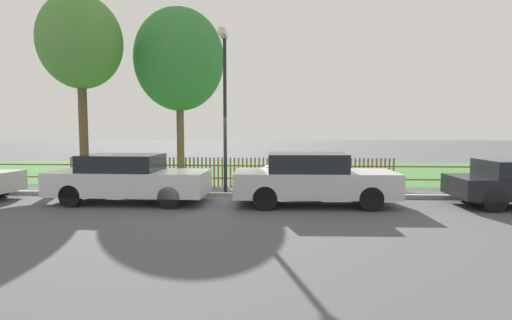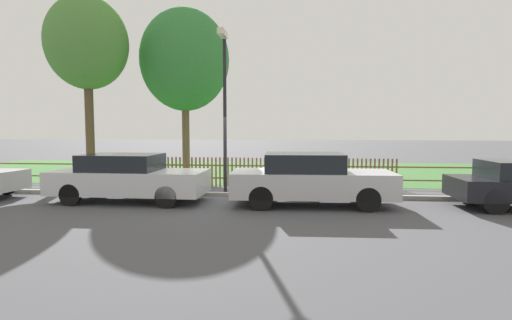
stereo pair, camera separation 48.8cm
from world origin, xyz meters
The scene contains 10 objects.
ground_plane centered at (0.00, 0.00, 0.00)m, with size 120.00×120.00×0.00m, color #4C4C51.
kerb_stone centered at (0.00, 0.10, 0.06)m, with size 31.55×0.20×0.12m, color #9E998E.
grass_strip centered at (0.00, 7.57, 0.01)m, with size 31.55×10.59×0.01m, color #3D7033.
park_fence centered at (0.00, 2.29, 0.53)m, with size 31.55×0.05×1.07m.
parked_car_black_saloon centered at (-2.45, -1.08, 0.71)m, with size 4.45×1.80×1.39m.
parked_car_navy_estate centered at (2.80, -1.11, 0.74)m, with size 4.47×1.92×1.45m.
covered_motorcycle centered at (2.13, 1.12, 0.61)m, with size 1.91×0.82×1.01m.
tree_nearest_kerb centered at (-6.56, 4.50, 5.77)m, with size 3.47×3.47×7.81m.
tree_behind_motorcycle centered at (-2.97, 7.00, 5.42)m, with size 4.28×4.28×7.90m.
street_lamp centered at (0.13, 0.42, 3.28)m, with size 0.20×0.79×5.14m.
Camera 1 is at (1.90, -12.21, 2.14)m, focal length 28.00 mm.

